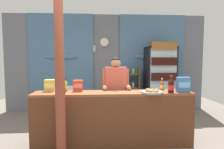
# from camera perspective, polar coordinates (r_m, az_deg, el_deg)

# --- Properties ---
(ground_plane) EXTENTS (7.69, 7.69, 0.00)m
(ground_plane) POSITION_cam_1_polar(r_m,az_deg,el_deg) (4.25, -0.71, -16.12)
(ground_plane) COLOR slate
(back_wall_curtained) EXTENTS (5.72, 0.22, 2.76)m
(back_wall_curtained) POSITION_cam_1_polar(r_m,az_deg,el_deg) (5.59, -1.55, 3.81)
(back_wall_curtained) COLOR slate
(back_wall_curtained) RESTS_ON ground
(stall_counter) EXTENTS (2.72, 0.45, 0.94)m
(stall_counter) POSITION_cam_1_polar(r_m,az_deg,el_deg) (3.33, 0.41, -11.87)
(stall_counter) COLOR brown
(stall_counter) RESTS_ON ground
(timber_post) EXTENTS (0.17, 0.15, 2.64)m
(timber_post) POSITION_cam_1_polar(r_m,az_deg,el_deg) (2.95, -15.21, -0.21)
(timber_post) COLOR brown
(timber_post) RESTS_ON ground
(drink_fridge) EXTENTS (0.77, 0.65, 1.94)m
(drink_fridge) POSITION_cam_1_polar(r_m,az_deg,el_deg) (5.38, 14.12, -0.22)
(drink_fridge) COLOR black
(drink_fridge) RESTS_ON ground
(bottle_shelf_rack) EXTENTS (0.48, 0.28, 1.28)m
(bottle_shelf_rack) POSITION_cam_1_polar(r_m,az_deg,el_deg) (5.36, 5.58, -4.35)
(bottle_shelf_rack) COLOR brown
(bottle_shelf_rack) RESTS_ON ground
(plastic_lawn_chair) EXTENTS (0.45, 0.45, 0.86)m
(plastic_lawn_chair) POSITION_cam_1_polar(r_m,az_deg,el_deg) (4.69, -12.16, -7.93)
(plastic_lawn_chair) COLOR silver
(plastic_lawn_chair) RESTS_ON ground
(shopkeeper) EXTENTS (0.52, 0.42, 1.53)m
(shopkeeper) POSITION_cam_1_polar(r_m,az_deg,el_deg) (3.76, 1.14, -3.62)
(shopkeeper) COLOR #28282D
(shopkeeper) RESTS_ON ground
(soda_bottle_cola) EXTENTS (0.10, 0.10, 0.30)m
(soda_bottle_cola) POSITION_cam_1_polar(r_m,az_deg,el_deg) (3.39, 17.06, -3.10)
(soda_bottle_cola) COLOR black
(soda_bottle_cola) RESTS_ON stall_counter
(soda_bottle_iced_tea) EXTENTS (0.07, 0.07, 0.22)m
(soda_bottle_iced_tea) POSITION_cam_1_polar(r_m,az_deg,el_deg) (3.61, 14.56, -3.09)
(soda_bottle_iced_tea) COLOR brown
(soda_bottle_iced_tea) RESTS_ON stall_counter
(soda_bottle_lime_soda) EXTENTS (0.07, 0.07, 0.23)m
(soda_bottle_lime_soda) POSITION_cam_1_polar(r_m,az_deg,el_deg) (3.47, -13.60, -3.28)
(soda_bottle_lime_soda) COLOR #75C64C
(soda_bottle_lime_soda) RESTS_ON stall_counter
(soda_bottle_grape_soda) EXTENTS (0.06, 0.06, 0.23)m
(soda_bottle_grape_soda) POSITION_cam_1_polar(r_m,az_deg,el_deg) (3.76, 19.12, -2.83)
(soda_bottle_grape_soda) COLOR #56286B
(soda_bottle_grape_soda) RESTS_ON stall_counter
(soda_bottle_orange_soda) EXTENTS (0.07, 0.07, 0.26)m
(soda_bottle_orange_soda) POSITION_cam_1_polar(r_m,az_deg,el_deg) (3.26, -14.15, -3.63)
(soda_bottle_orange_soda) COLOR orange
(soda_bottle_orange_soda) RESTS_ON stall_counter
(snack_box_biscuit) EXTENTS (0.22, 0.11, 0.26)m
(snack_box_biscuit) POSITION_cam_1_polar(r_m,az_deg,el_deg) (3.53, 20.30, -2.82)
(snack_box_biscuit) COLOR #3D75B7
(snack_box_biscuit) RESTS_ON stall_counter
(snack_box_instant_noodle) EXTENTS (0.17, 0.13, 0.21)m
(snack_box_instant_noodle) POSITION_cam_1_polar(r_m,az_deg,el_deg) (3.58, -17.91, -3.09)
(snack_box_instant_noodle) COLOR #EAD14C
(snack_box_instant_noodle) RESTS_ON stall_counter
(snack_box_crackers) EXTENTS (0.16, 0.11, 0.19)m
(snack_box_crackers) POSITION_cam_1_polar(r_m,az_deg,el_deg) (3.46, -10.01, -3.26)
(snack_box_crackers) COLOR #E5422D
(snack_box_crackers) RESTS_ON stall_counter
(pastry_tray) EXTENTS (0.39, 0.39, 0.07)m
(pastry_tray) POSITION_cam_1_polar(r_m,az_deg,el_deg) (3.33, 11.70, -4.91)
(pastry_tray) COLOR #BCBCC1
(pastry_tray) RESTS_ON stall_counter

